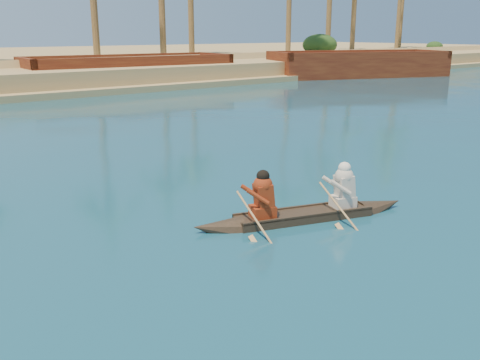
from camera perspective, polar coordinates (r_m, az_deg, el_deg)
shrub_cluster at (r=39.19m, az=-20.45°, el=11.38°), size 100.00×6.00×2.40m
canoe at (r=10.07m, az=6.82°, el=-2.97°), size 4.29×1.87×1.19m
barge_mid at (r=36.72m, az=-11.64°, el=11.15°), size 13.75×5.52×2.24m
barge_right at (r=43.77m, az=12.51°, el=11.79°), size 14.48×9.08×2.29m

